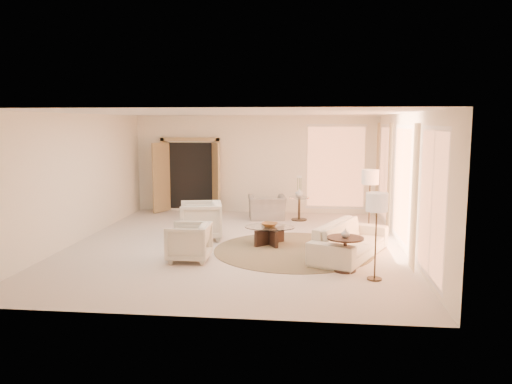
# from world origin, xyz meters

# --- Properties ---
(room) EXTENTS (7.04, 8.04, 2.83)m
(room) POSITION_xyz_m (0.00, 0.00, 1.40)
(room) COLOR beige
(room) RESTS_ON ground
(windows_right) EXTENTS (0.10, 6.40, 2.40)m
(windows_right) POSITION_xyz_m (3.45, 0.10, 1.35)
(windows_right) COLOR #FF9C66
(windows_right) RESTS_ON room
(window_back_corner) EXTENTS (1.70, 0.10, 2.40)m
(window_back_corner) POSITION_xyz_m (2.30, 3.95, 1.35)
(window_back_corner) COLOR #FF9C66
(window_back_corner) RESTS_ON room
(curtains_right) EXTENTS (0.06, 5.20, 2.60)m
(curtains_right) POSITION_xyz_m (3.40, 1.00, 1.30)
(curtains_right) COLOR tan
(curtains_right) RESTS_ON room
(french_doors) EXTENTS (1.95, 0.66, 2.16)m
(french_doors) POSITION_xyz_m (-1.90, 3.82, 1.07)
(french_doors) COLOR #A48957
(french_doors) RESTS_ON room
(area_rug) EXTENTS (4.02, 4.02, 0.01)m
(area_rug) POSITION_xyz_m (1.25, -0.33, 0.01)
(area_rug) COLOR #413523
(area_rug) RESTS_ON room
(sofa) EXTENTS (1.73, 2.42, 0.66)m
(sofa) POSITION_xyz_m (2.37, -0.66, 0.33)
(sofa) COLOR silver
(sofa) RESTS_ON room
(armchair_left) EXTENTS (1.02, 1.07, 0.93)m
(armchair_left) POSITION_xyz_m (-0.86, 0.48, 0.47)
(armchair_left) COLOR silver
(armchair_left) RESTS_ON room
(armchair_right) EXTENTS (0.73, 0.78, 0.79)m
(armchair_right) POSITION_xyz_m (-0.70, -1.28, 0.39)
(armchair_right) COLOR silver
(armchair_right) RESTS_ON room
(accent_chair) EXTENTS (1.07, 0.80, 0.85)m
(accent_chair) POSITION_xyz_m (0.42, 2.96, 0.43)
(accent_chair) COLOR gray
(accent_chair) RESTS_ON room
(coffee_table) EXTENTS (1.22, 1.22, 0.39)m
(coffee_table) POSITION_xyz_m (0.72, 0.12, 0.25)
(coffee_table) COLOR black
(coffee_table) RESTS_ON room
(end_table) EXTENTS (0.65, 0.65, 0.61)m
(end_table) POSITION_xyz_m (2.20, -1.65, 0.42)
(end_table) COLOR black
(end_table) RESTS_ON room
(side_table) EXTENTS (0.54, 0.54, 0.63)m
(side_table) POSITION_xyz_m (1.30, 2.90, 0.38)
(side_table) COLOR #32291D
(side_table) RESTS_ON room
(floor_lamp_near) EXTENTS (0.38, 0.38, 1.57)m
(floor_lamp_near) POSITION_xyz_m (2.90, 0.87, 1.34)
(floor_lamp_near) COLOR #32291D
(floor_lamp_near) RESTS_ON room
(floor_lamp_far) EXTENTS (0.36, 0.36, 1.47)m
(floor_lamp_far) POSITION_xyz_m (2.66, -2.10, 1.25)
(floor_lamp_far) COLOR #32291D
(floor_lamp_far) RESTS_ON room
(bowl) EXTENTS (0.41, 0.41, 0.08)m
(bowl) POSITION_xyz_m (0.72, 0.12, 0.44)
(bowl) COLOR brown
(bowl) RESTS_ON coffee_table
(end_vase) EXTENTS (0.17, 0.17, 0.16)m
(end_vase) POSITION_xyz_m (2.20, -1.65, 0.68)
(end_vase) COLOR silver
(end_vase) RESTS_ON end_table
(side_vase) EXTENTS (0.29, 0.29, 0.23)m
(side_vase) POSITION_xyz_m (1.30, 2.90, 0.74)
(side_vase) COLOR silver
(side_vase) RESTS_ON side_table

